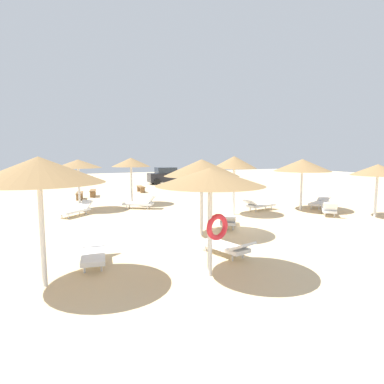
{
  "coord_description": "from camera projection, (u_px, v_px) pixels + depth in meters",
  "views": [
    {
      "loc": [
        -7.01,
        -11.79,
        3.18
      ],
      "look_at": [
        0.0,
        3.0,
        1.2
      ],
      "focal_mm": 30.18,
      "sensor_mm": 36.0,
      "label": 1
    }
  ],
  "objects": [
    {
      "name": "ground_plane",
      "position": [
        222.0,
        227.0,
        13.94
      ],
      "size": [
        80.0,
        80.0,
        0.0
      ],
      "primitive_type": "plane",
      "color": "beige"
    },
    {
      "name": "parasol_0",
      "position": [
        378.0,
        170.0,
        15.78
      ],
      "size": [
        2.52,
        2.52,
        2.64
      ],
      "color": "silver",
      "rests_on": "ground"
    },
    {
      "name": "parasol_1",
      "position": [
        234.0,
        163.0,
        16.41
      ],
      "size": [
        2.29,
        2.29,
        3.03
      ],
      "color": "silver",
      "rests_on": "ground"
    },
    {
      "name": "parasol_2",
      "position": [
        210.0,
        178.0,
        8.13
      ],
      "size": [
        2.79,
        2.79,
        2.81
      ],
      "color": "silver",
      "rests_on": "ground"
    },
    {
      "name": "parasol_3",
      "position": [
        131.0,
        162.0,
        19.79
      ],
      "size": [
        2.37,
        2.37,
        2.9
      ],
      "color": "silver",
      "rests_on": "ground"
    },
    {
      "name": "parasol_4",
      "position": [
        302.0,
        165.0,
        17.81
      ],
      "size": [
        3.12,
        3.12,
        2.85
      ],
      "color": "silver",
      "rests_on": "ground"
    },
    {
      "name": "parasol_5",
      "position": [
        78.0,
        164.0,
        17.77
      ],
      "size": [
        2.55,
        2.55,
        2.83
      ],
      "color": "silver",
      "rests_on": "ground"
    },
    {
      "name": "parasol_6",
      "position": [
        202.0,
        168.0,
        12.26
      ],
      "size": [
        2.9,
        2.9,
        2.95
      ],
      "color": "silver",
      "rests_on": "ground"
    },
    {
      "name": "parasol_7",
      "position": [
        39.0,
        170.0,
        7.42
      ],
      "size": [
        2.99,
        2.99,
        3.1
      ],
      "color": "silver",
      "rests_on": "ground"
    },
    {
      "name": "lounger_0",
      "position": [
        329.0,
        209.0,
        16.51
      ],
      "size": [
        1.74,
        1.78,
        0.8
      ],
      "color": "white",
      "rests_on": "ground"
    },
    {
      "name": "lounger_1",
      "position": [
        259.0,
        205.0,
        17.95
      ],
      "size": [
        1.98,
        0.91,
        0.65
      ],
      "color": "white",
      "rests_on": "ground"
    },
    {
      "name": "lounger_2",
      "position": [
        227.0,
        246.0,
        9.99
      ],
      "size": [
        1.07,
        2.01,
        0.61
      ],
      "color": "white",
      "rests_on": "ground"
    },
    {
      "name": "lounger_3",
      "position": [
        140.0,
        203.0,
        18.52
      ],
      "size": [
        1.9,
        1.54,
        0.8
      ],
      "color": "white",
      "rests_on": "ground"
    },
    {
      "name": "lounger_4",
      "position": [
        320.0,
        202.0,
        18.87
      ],
      "size": [
        2.01,
        1.36,
        0.64
      ],
      "color": "white",
      "rests_on": "ground"
    },
    {
      "name": "lounger_5",
      "position": [
        76.0,
        210.0,
        16.41
      ],
      "size": [
        1.86,
        1.71,
        0.7
      ],
      "color": "white",
      "rests_on": "ground"
    },
    {
      "name": "lounger_6",
      "position": [
        228.0,
        220.0,
        13.85
      ],
      "size": [
        1.56,
        1.95,
        0.65
      ],
      "color": "white",
      "rests_on": "ground"
    },
    {
      "name": "lounger_7",
      "position": [
        94.0,
        252.0,
        9.34
      ],
      "size": [
        0.95,
        1.92,
        0.81
      ],
      "color": "white",
      "rests_on": "ground"
    },
    {
      "name": "bench_0",
      "position": [
        79.0,
        194.0,
        22.25
      ],
      "size": [
        0.66,
        1.55,
        0.49
      ],
      "color": "brown",
      "rests_on": "ground"
    },
    {
      "name": "bench_1",
      "position": [
        93.0,
        192.0,
        23.67
      ],
      "size": [
        0.67,
        1.55,
        0.49
      ],
      "color": "brown",
      "rests_on": "ground"
    },
    {
      "name": "bench_2",
      "position": [
        141.0,
        188.0,
        26.33
      ],
      "size": [
        0.47,
        1.52,
        0.49
      ],
      "color": "brown",
      "rests_on": "ground"
    },
    {
      "name": "parked_car",
      "position": [
        167.0,
        176.0,
        33.44
      ],
      "size": [
        4.1,
        2.2,
        1.72
      ],
      "color": "black",
      "rests_on": "ground"
    }
  ]
}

